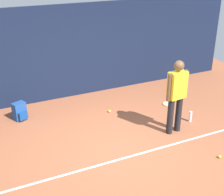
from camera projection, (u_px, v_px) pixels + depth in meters
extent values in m
plane|color=#9E5638|center=(120.00, 149.00, 6.61)|extent=(12.00, 12.00, 0.00)
cube|color=#141E38|center=(71.00, 52.00, 8.54)|extent=(10.00, 0.10, 2.54)
cube|color=white|center=(128.00, 157.00, 6.34)|extent=(9.00, 0.05, 0.00)
cylinder|color=black|center=(170.00, 116.00, 7.01)|extent=(0.14, 0.14, 0.85)
cylinder|color=black|center=(178.00, 114.00, 7.12)|extent=(0.14, 0.14, 0.85)
cube|color=yellow|center=(177.00, 85.00, 6.76)|extent=(0.42, 0.26, 0.60)
sphere|color=brown|center=(179.00, 66.00, 6.57)|extent=(0.22, 0.22, 0.22)
cylinder|color=brown|center=(169.00, 88.00, 6.66)|extent=(0.09, 0.09, 0.62)
cylinder|color=brown|center=(185.00, 84.00, 6.86)|extent=(0.09, 0.09, 0.62)
cylinder|color=black|center=(168.00, 99.00, 8.78)|extent=(0.19, 0.27, 0.03)
torus|color=gold|center=(169.00, 104.00, 8.51)|extent=(0.45, 0.45, 0.02)
cylinder|color=#B2B2B2|center=(169.00, 104.00, 8.51)|extent=(0.38, 0.38, 0.00)
cube|color=#1E478C|center=(19.00, 111.00, 7.68)|extent=(0.35, 0.30, 0.44)
cube|color=navy|center=(23.00, 116.00, 7.63)|extent=(0.23, 0.16, 0.20)
sphere|color=#CCE033|center=(220.00, 157.00, 6.30)|extent=(0.07, 0.07, 0.07)
sphere|color=#CCE033|center=(109.00, 111.00, 8.08)|extent=(0.07, 0.07, 0.07)
cylinder|color=white|center=(190.00, 117.00, 7.61)|extent=(0.07, 0.07, 0.27)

